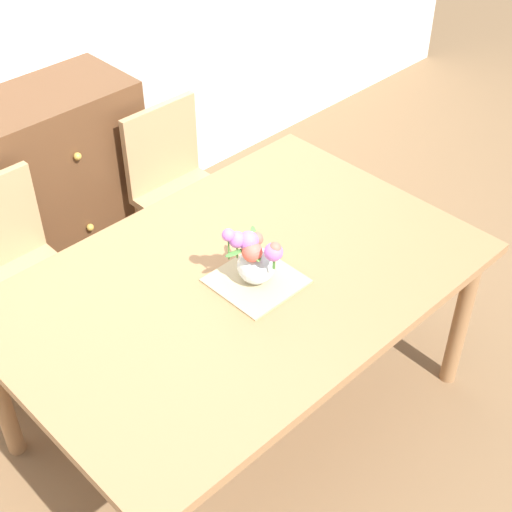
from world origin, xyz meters
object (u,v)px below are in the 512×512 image
object	(u,v)px
chair_right	(178,184)
dresser	(4,212)
flower_vase	(255,258)
chair_left	(13,267)
dining_table	(240,293)

from	to	relation	value
chair_right	dresser	bearing A→B (deg)	-29.42
dresser	flower_vase	bearing A→B (deg)	-78.53
chair_left	flower_vase	distance (m)	1.15
dining_table	chair_left	xyz separation A→B (m)	(-0.45, 0.92, -0.17)
dining_table	dresser	bearing A→B (deg)	101.42
dining_table	chair_right	world-z (taller)	chair_right
chair_right	flower_vase	xyz separation A→B (m)	(-0.44, -0.99, 0.37)
dining_table	chair_left	bearing A→B (deg)	115.95
chair_left	dresser	xyz separation A→B (m)	(0.18, 0.41, -0.02)
dining_table	chair_right	bearing A→B (deg)	64.05
chair_right	dining_table	bearing A→B (deg)	64.05
dresser	chair_right	bearing A→B (deg)	-29.42
chair_right	flower_vase	distance (m)	1.14
chair_right	chair_left	bearing A→B (deg)	0.00
dining_table	dresser	world-z (taller)	dresser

